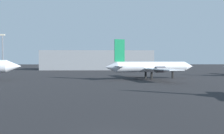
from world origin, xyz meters
TOP-DOWN VIEW (x-y plane):
  - airplane_distant at (12.43, 45.79)m, footprint 26.85×26.09m
  - light_mast_left at (-52.35, 97.05)m, footprint 2.40×0.50m
  - terminal_building at (-4.53, 113.69)m, footprint 61.49×26.64m

SIDE VIEW (x-z plane):
  - airplane_distant at x=12.43m, z-range -1.93..8.74m
  - terminal_building at x=-4.53m, z-range 0.00..10.72m
  - light_mast_left at x=-52.35m, z-range 1.25..19.92m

